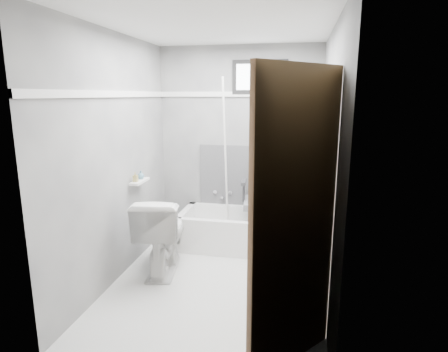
% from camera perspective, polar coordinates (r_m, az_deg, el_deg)
% --- Properties ---
extents(floor, '(2.60, 2.60, 0.00)m').
position_cam_1_polar(floor, '(3.85, -1.06, -15.84)').
color(floor, white).
rests_on(floor, ground).
extents(ceiling, '(2.60, 2.60, 0.00)m').
position_cam_1_polar(ceiling, '(3.44, -1.23, 22.09)').
color(ceiling, silver).
rests_on(ceiling, floor).
extents(wall_back, '(2.00, 0.02, 2.40)m').
position_cam_1_polar(wall_back, '(4.71, 2.26, 4.79)').
color(wall_back, '#5E5E62').
rests_on(wall_back, floor).
extents(wall_front, '(2.00, 0.02, 2.40)m').
position_cam_1_polar(wall_front, '(2.23, -8.32, -3.83)').
color(wall_front, '#5E5E62').
rests_on(wall_front, floor).
extents(wall_left, '(0.02, 2.60, 2.40)m').
position_cam_1_polar(wall_left, '(3.79, -16.10, 2.48)').
color(wall_left, '#5E5E62').
rests_on(wall_left, floor).
extents(wall_right, '(0.02, 2.60, 2.40)m').
position_cam_1_polar(wall_right, '(3.38, 15.67, 1.37)').
color(wall_right, '#5E5E62').
rests_on(wall_right, floor).
extents(bathtub, '(1.50, 0.70, 0.42)m').
position_cam_1_polar(bathtub, '(4.58, 2.77, -8.23)').
color(bathtub, white).
rests_on(bathtub, floor).
extents(office_chair, '(0.63, 0.63, 1.01)m').
position_cam_1_polar(office_chair, '(4.47, 6.31, -3.20)').
color(office_chair, '#5F5E63').
rests_on(office_chair, bathtub).
extents(toilet, '(0.58, 0.88, 0.80)m').
position_cam_1_polar(toilet, '(3.98, -9.46, -8.69)').
color(toilet, white).
rests_on(toilet, floor).
extents(door, '(0.78, 0.78, 2.00)m').
position_cam_1_polar(door, '(2.20, 17.24, -9.95)').
color(door, brown).
rests_on(door, floor).
extents(window, '(0.66, 0.04, 0.40)m').
position_cam_1_polar(window, '(4.63, 5.48, 14.79)').
color(window, black).
rests_on(window, wall_back).
extents(backerboard, '(1.50, 0.02, 0.78)m').
position_cam_1_polar(backerboard, '(4.74, 5.19, -0.12)').
color(backerboard, '#4C4C4F').
rests_on(backerboard, wall_back).
extents(trim_back, '(2.00, 0.02, 0.06)m').
position_cam_1_polar(trim_back, '(4.66, 2.30, 12.36)').
color(trim_back, white).
rests_on(trim_back, wall_back).
extents(trim_left, '(0.02, 2.60, 0.06)m').
position_cam_1_polar(trim_left, '(3.73, -16.49, 11.90)').
color(trim_left, white).
rests_on(trim_left, wall_left).
extents(pole, '(0.02, 0.36, 1.92)m').
position_cam_1_polar(pole, '(4.52, 0.24, 2.56)').
color(pole, white).
rests_on(pole, bathtub).
extents(shelf, '(0.10, 0.32, 0.02)m').
position_cam_1_polar(shelf, '(4.13, -12.73, -0.79)').
color(shelf, white).
rests_on(shelf, wall_left).
extents(soap_bottle_a, '(0.05, 0.05, 0.10)m').
position_cam_1_polar(soap_bottle_a, '(4.05, -13.36, -0.13)').
color(soap_bottle_a, '#A39551').
rests_on(soap_bottle_a, shelf).
extents(soap_bottle_b, '(0.10, 0.10, 0.09)m').
position_cam_1_polar(soap_bottle_b, '(4.18, -12.56, 0.19)').
color(soap_bottle_b, teal).
rests_on(soap_bottle_b, shelf).
extents(faucet, '(0.26, 0.10, 0.16)m').
position_cam_1_polar(faucet, '(4.84, -0.20, -2.83)').
color(faucet, silver).
rests_on(faucet, wall_back).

